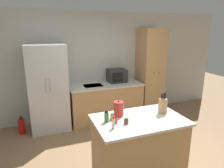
# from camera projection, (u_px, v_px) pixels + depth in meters

# --- Properties ---
(wall_back) EXTENTS (7.20, 0.06, 2.60)m
(wall_back) POSITION_uv_depth(u_px,v_px,m) (94.00, 66.00, 4.96)
(wall_back) COLOR #B2B2AD
(wall_back) RESTS_ON ground_plane
(refrigerator) EXTENTS (0.81, 0.72, 1.88)m
(refrigerator) POSITION_uv_depth(u_px,v_px,m) (48.00, 88.00, 4.33)
(refrigerator) COLOR #B7BABC
(refrigerator) RESTS_ON ground_plane
(back_counter) EXTENTS (1.77, 0.71, 0.90)m
(back_counter) POSITION_uv_depth(u_px,v_px,m) (106.00, 102.00, 4.91)
(back_counter) COLOR tan
(back_counter) RESTS_ON ground_plane
(pantry_cabinet) EXTENTS (0.58, 0.62, 2.20)m
(pantry_cabinet) POSITION_uv_depth(u_px,v_px,m) (150.00, 72.00, 5.19)
(pantry_cabinet) COLOR tan
(pantry_cabinet) RESTS_ON ground_plane
(kitchen_island) EXTENTS (1.29, 0.82, 0.94)m
(kitchen_island) POSITION_uv_depth(u_px,v_px,m) (138.00, 148.00, 2.95)
(kitchen_island) COLOR tan
(kitchen_island) RESTS_ON ground_plane
(microwave) EXTENTS (0.44, 0.39, 0.32)m
(microwave) POSITION_uv_depth(u_px,v_px,m) (117.00, 76.00, 4.98)
(microwave) COLOR #232326
(microwave) RESTS_ON back_counter
(knife_block) EXTENTS (0.11, 0.08, 0.32)m
(knife_block) POSITION_uv_depth(u_px,v_px,m) (163.00, 106.00, 2.99)
(knife_block) COLOR tan
(knife_block) RESTS_ON kitchen_island
(spice_bottle_tall_dark) EXTENTS (0.05, 0.05, 0.10)m
(spice_bottle_tall_dark) POSITION_uv_depth(u_px,v_px,m) (112.00, 117.00, 2.78)
(spice_bottle_tall_dark) COLOR gold
(spice_bottle_tall_dark) RESTS_ON kitchen_island
(spice_bottle_short_red) EXTENTS (0.06, 0.06, 0.16)m
(spice_bottle_short_red) POSITION_uv_depth(u_px,v_px,m) (106.00, 117.00, 2.72)
(spice_bottle_short_red) COLOR #337033
(spice_bottle_short_red) RESTS_ON kitchen_island
(spice_bottle_amber_oil) EXTENTS (0.06, 0.06, 0.10)m
(spice_bottle_amber_oil) POSITION_uv_depth(u_px,v_px,m) (115.00, 120.00, 2.67)
(spice_bottle_amber_oil) COLOR #B2281E
(spice_bottle_amber_oil) RESTS_ON kitchen_island
(spice_bottle_green_herb) EXTENTS (0.04, 0.04, 0.17)m
(spice_bottle_green_herb) POSITION_uv_depth(u_px,v_px,m) (114.00, 123.00, 2.54)
(spice_bottle_green_herb) COLOR beige
(spice_bottle_green_herb) RESTS_ON kitchen_island
(spice_bottle_pale_salt) EXTENTS (0.06, 0.06, 0.08)m
(spice_bottle_pale_salt) POSITION_uv_depth(u_px,v_px,m) (126.00, 121.00, 2.67)
(spice_bottle_pale_salt) COLOR #563319
(spice_bottle_pale_salt) RESTS_ON kitchen_island
(kettle) EXTENTS (0.15, 0.15, 0.24)m
(kettle) POSITION_uv_depth(u_px,v_px,m) (119.00, 109.00, 2.90)
(kettle) COLOR #B72D28
(kettle) RESTS_ON kitchen_island
(fire_extinguisher) EXTENTS (0.13, 0.13, 0.39)m
(fire_extinguisher) POSITION_uv_depth(u_px,v_px,m) (22.00, 126.00, 4.27)
(fire_extinguisher) COLOR red
(fire_extinguisher) RESTS_ON ground_plane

